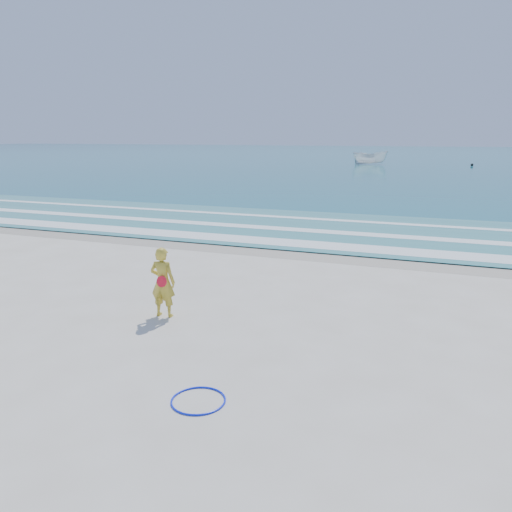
% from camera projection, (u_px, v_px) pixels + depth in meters
% --- Properties ---
extents(ground, '(400.00, 400.00, 0.00)m').
position_uv_depth(ground, '(187.00, 341.00, 10.79)').
color(ground, silver).
rests_on(ground, ground).
extents(wet_sand, '(400.00, 2.40, 0.00)m').
position_uv_depth(wet_sand, '(300.00, 252.00, 18.97)').
color(wet_sand, '#B2A893').
rests_on(wet_sand, ground).
extents(ocean, '(400.00, 190.00, 0.04)m').
position_uv_depth(ocean, '(422.00, 156.00, 106.27)').
color(ocean, '#19727F').
rests_on(ocean, ground).
extents(shallow, '(400.00, 10.00, 0.01)m').
position_uv_depth(shallow, '(329.00, 229.00, 23.51)').
color(shallow, '#59B7AD').
rests_on(shallow, ocean).
extents(foam_near, '(400.00, 1.40, 0.01)m').
position_uv_depth(foam_near, '(309.00, 244.00, 20.14)').
color(foam_near, white).
rests_on(foam_near, shallow).
extents(foam_mid, '(400.00, 0.90, 0.01)m').
position_uv_depth(foam_mid, '(325.00, 231.00, 22.78)').
color(foam_mid, white).
rests_on(foam_mid, shallow).
extents(foam_far, '(400.00, 0.60, 0.01)m').
position_uv_depth(foam_far, '(339.00, 220.00, 25.78)').
color(foam_far, white).
rests_on(foam_far, shallow).
extents(hoop, '(1.06, 1.06, 0.03)m').
position_uv_depth(hoop, '(198.00, 400.00, 8.35)').
color(hoop, '#0D22EC').
rests_on(hoop, ground).
extents(boat, '(5.48, 3.13, 1.99)m').
position_uv_depth(boat, '(370.00, 158.00, 75.05)').
color(boat, white).
rests_on(boat, ocean).
extents(buoy, '(0.39, 0.39, 0.39)m').
position_uv_depth(buoy, '(472.00, 165.00, 70.74)').
color(buoy, black).
rests_on(buoy, ocean).
extents(woman, '(0.66, 0.46, 1.74)m').
position_uv_depth(woman, '(163.00, 282.00, 12.10)').
color(woman, gold).
rests_on(woman, ground).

